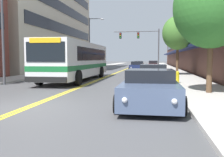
# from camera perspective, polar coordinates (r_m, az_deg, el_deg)

# --- Properties ---
(ground_plane) EXTENTS (240.00, 240.00, 0.00)m
(ground_plane) POSITION_cam_1_polar(r_m,az_deg,el_deg) (45.28, 3.78, 2.37)
(ground_plane) COLOR #4C4C4F
(sidewalk_left) EXTENTS (2.94, 106.00, 0.13)m
(sidewalk_left) POSITION_cam_1_polar(r_m,az_deg,el_deg) (46.47, -4.82, 2.49)
(sidewalk_left) COLOR #B2ADA5
(sidewalk_left) RESTS_ON ground_plane
(sidewalk_right) EXTENTS (2.94, 106.00, 0.13)m
(sidewalk_right) POSITION_cam_1_polar(r_m,az_deg,el_deg) (45.15, 12.62, 2.34)
(sidewalk_right) COLOR #B2ADA5
(sidewalk_right) RESTS_ON ground_plane
(centre_line) EXTENTS (0.34, 106.00, 0.01)m
(centre_line) POSITION_cam_1_polar(r_m,az_deg,el_deg) (45.28, 3.78, 2.37)
(centre_line) COLOR yellow
(centre_line) RESTS_ON ground_plane
(storefront_row_right) EXTENTS (9.10, 68.00, 7.78)m
(storefront_row_right) POSITION_cam_1_polar(r_m,az_deg,el_deg) (45.85, 19.88, 6.99)
(storefront_row_right) COLOR brown
(storefront_row_right) RESTS_ON ground_plane
(city_bus) EXTENTS (2.92, 11.81, 2.92)m
(city_bus) POSITION_cam_1_polar(r_m,az_deg,el_deg) (20.19, -7.98, 4.36)
(city_bus) COLOR silver
(city_bus) RESTS_ON ground_plane
(car_champagne_parked_left_mid) EXTENTS (2.02, 4.25, 1.15)m
(car_champagne_parked_left_mid) POSITION_cam_1_polar(r_m,az_deg,el_deg) (32.55, -6.37, 2.47)
(car_champagne_parked_left_mid) COLOR beige
(car_champagne_parked_left_mid) RESTS_ON ground_plane
(car_silver_parked_left_far) EXTENTS (1.99, 4.76, 1.26)m
(car_silver_parked_left_far) POSITION_cam_1_polar(r_m,az_deg,el_deg) (38.39, -3.85, 2.86)
(car_silver_parked_left_far) COLOR #B7B7BC
(car_silver_parked_left_far) RESTS_ON ground_plane
(car_slate_blue_parked_right_foreground) EXTENTS (2.18, 4.38, 1.33)m
(car_slate_blue_parked_right_foreground) POSITION_cam_1_polar(r_m,az_deg,el_deg) (9.00, 8.68, -2.44)
(car_slate_blue_parked_right_foreground) COLOR #475675
(car_slate_blue_parked_right_foreground) RESTS_ON ground_plane
(car_red_parked_right_mid) EXTENTS (1.98, 4.78, 1.37)m
(car_red_parked_right_mid) POSITION_cam_1_polar(r_m,az_deg,el_deg) (44.36, 9.38, 3.09)
(car_red_parked_right_mid) COLOR maroon
(car_red_parked_right_mid) RESTS_ON ground_plane
(car_white_parked_right_far) EXTENTS (2.16, 4.77, 1.34)m
(car_white_parked_right_far) POSITION_cam_1_polar(r_m,az_deg,el_deg) (16.42, 9.35, 0.70)
(car_white_parked_right_far) COLOR white
(car_white_parked_right_far) RESTS_ON ground_plane
(car_beige_moving_lead) EXTENTS (2.12, 4.63, 1.27)m
(car_beige_moving_lead) POSITION_cam_1_polar(r_m,az_deg,el_deg) (49.70, 6.13, 3.24)
(car_beige_moving_lead) COLOR #BCAD89
(car_beige_moving_lead) RESTS_ON ground_plane
(car_navy_moving_second) EXTENTS (2.14, 4.55, 1.35)m
(car_navy_moving_second) POSITION_cam_1_polar(r_m,az_deg,el_deg) (34.34, 5.80, 2.72)
(car_navy_moving_second) COLOR #19234C
(car_navy_moving_second) RESTS_ON ground_plane
(traffic_signal_mast) EXTENTS (7.03, 0.38, 6.25)m
(traffic_signal_mast) POSITION_cam_1_polar(r_m,az_deg,el_deg) (39.10, 7.01, 8.59)
(traffic_signal_mast) COLOR #47474C
(traffic_signal_mast) RESTS_ON ground_plane
(street_lamp_left_near) EXTENTS (2.13, 0.28, 9.15)m
(street_lamp_left_near) POSITION_cam_1_polar(r_m,az_deg,el_deg) (18.06, -23.20, 15.74)
(street_lamp_left_near) COLOR #47474C
(street_lamp_left_near) RESTS_ON ground_plane
(street_lamp_left_far) EXTENTS (2.35, 0.28, 7.93)m
(street_lamp_left_far) POSITION_cam_1_polar(r_m,az_deg,el_deg) (38.78, -4.71, 8.98)
(street_lamp_left_far) COLOR #47474C
(street_lamp_left_far) RESTS_ON ground_plane
(street_tree_right_near) EXTENTS (3.45, 3.45, 5.84)m
(street_tree_right_near) POSITION_cam_1_polar(r_m,az_deg,el_deg) (12.68, 21.76, 14.91)
(street_tree_right_near) COLOR brown
(street_tree_right_near) RESTS_ON sidewalk_right
(street_tree_right_mid) EXTENTS (3.01, 3.01, 5.76)m
(street_tree_right_mid) POSITION_cam_1_polar(r_m,az_deg,el_deg) (25.46, 14.82, 10.03)
(street_tree_right_mid) COLOR brown
(street_tree_right_mid) RESTS_ON sidewalk_right
(fire_hydrant) EXTENTS (0.31, 0.23, 0.79)m
(fire_hydrant) POSITION_cam_1_polar(r_m,az_deg,el_deg) (16.89, 14.71, 0.34)
(fire_hydrant) COLOR yellow
(fire_hydrant) RESTS_ON sidewalk_right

